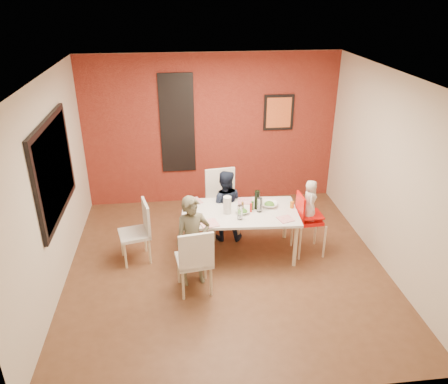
{
  "coord_description": "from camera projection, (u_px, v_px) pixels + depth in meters",
  "views": [
    {
      "loc": [
        -0.64,
        -5.23,
        3.68
      ],
      "look_at": [
        0.0,
        0.3,
        1.05
      ],
      "focal_mm": 35.0,
      "sensor_mm": 36.0,
      "label": 1
    }
  ],
  "objects": [
    {
      "name": "brick_accent_wall",
      "position": [
        211.0,
        131.0,
        7.76
      ],
      "size": [
        4.5,
        0.02,
        2.7
      ],
      "primitive_type": "cube",
      "color": "maroon",
      "rests_on": "ground"
    },
    {
      "name": "plate_near_left",
      "position": [
        209.0,
        223.0,
        6.04
      ],
      "size": [
        0.29,
        0.29,
        0.01
      ],
      "primitive_type": "cube",
      "rotation": [
        0.0,
        0.0,
        0.25
      ],
      "color": "white",
      "rests_on": "dining_table"
    },
    {
      "name": "condiment_brown",
      "position": [
        243.0,
        206.0,
        6.36
      ],
      "size": [
        0.04,
        0.04,
        0.14
      ],
      "primitive_type": "cylinder",
      "color": "brown",
      "rests_on": "dining_table"
    },
    {
      "name": "high_chair",
      "position": [
        307.0,
        218.0,
        6.43
      ],
      "size": [
        0.43,
        0.43,
        0.97
      ],
      "rotation": [
        0.0,
        0.0,
        1.62
      ],
      "color": "red",
      "rests_on": "ground"
    },
    {
      "name": "dining_table",
      "position": [
        240.0,
        215.0,
        6.4
      ],
      "size": [
        1.74,
        1.04,
        0.7
      ],
      "rotation": [
        0.0,
        0.0,
        -0.06
      ],
      "color": "silver",
      "rests_on": "ground"
    },
    {
      "name": "wine_glass_a",
      "position": [
        240.0,
        212.0,
        6.12
      ],
      "size": [
        0.08,
        0.08,
        0.21
      ],
      "primitive_type": "cylinder",
      "color": "white",
      "rests_on": "dining_table"
    },
    {
      "name": "wine_bottle",
      "position": [
        257.0,
        200.0,
        6.39
      ],
      "size": [
        0.08,
        0.08,
        0.29
      ],
      "primitive_type": "cylinder",
      "color": "black",
      "rests_on": "dining_table"
    },
    {
      "name": "chair_far",
      "position": [
        222.0,
        198.0,
        7.03
      ],
      "size": [
        0.55,
        0.55,
        1.05
      ],
      "rotation": [
        0.0,
        0.0,
        0.14
      ],
      "color": "silver",
      "rests_on": "ground"
    },
    {
      "name": "paper_towel_roll",
      "position": [
        227.0,
        205.0,
        6.27
      ],
      "size": [
        0.12,
        0.12,
        0.26
      ],
      "primitive_type": "cylinder",
      "color": "white",
      "rests_on": "dining_table"
    },
    {
      "name": "child_far",
      "position": [
        225.0,
        206.0,
        6.81
      ],
      "size": [
        0.62,
        0.52,
        1.16
      ],
      "primitive_type": "imported",
      "rotation": [
        0.0,
        0.0,
        3.0
      ],
      "color": "black",
      "rests_on": "ground"
    },
    {
      "name": "ground",
      "position": [
        226.0,
        266.0,
        6.34
      ],
      "size": [
        4.5,
        4.5,
        0.0
      ],
      "primitive_type": "plane",
      "color": "brown",
      "rests_on": "ground"
    },
    {
      "name": "wall_right",
      "position": [
        389.0,
        173.0,
        5.99
      ],
      "size": [
        0.02,
        4.5,
        2.7
      ],
      "primitive_type": "cube",
      "color": "beige",
      "rests_on": "ground"
    },
    {
      "name": "picture_window_pane",
      "position": [
        55.0,
        169.0,
        5.62
      ],
      "size": [
        0.02,
        1.55,
        1.15
      ],
      "primitive_type": "cube",
      "color": "black",
      "rests_on": "wall_left"
    },
    {
      "name": "toddler",
      "position": [
        310.0,
        200.0,
        6.31
      ],
      "size": [
        0.25,
        0.33,
        0.61
      ],
      "primitive_type": "imported",
      "rotation": [
        0.0,
        0.0,
        1.38
      ],
      "color": "beige",
      "rests_on": "high_chair"
    },
    {
      "name": "plate_far_left",
      "position": [
        194.0,
        201.0,
        6.66
      ],
      "size": [
        0.29,
        0.29,
        0.01
      ],
      "primitive_type": "cube",
      "rotation": [
        0.0,
        0.0,
        0.38
      ],
      "color": "white",
      "rests_on": "dining_table"
    },
    {
      "name": "wall_left",
      "position": [
        50.0,
        189.0,
        5.52
      ],
      "size": [
        0.02,
        4.5,
        2.7
      ],
      "primitive_type": "cube",
      "color": "beige",
      "rests_on": "ground"
    },
    {
      "name": "child_near",
      "position": [
        193.0,
        241.0,
        5.74
      ],
      "size": [
        0.52,
        0.4,
        1.28
      ],
      "primitive_type": "imported",
      "rotation": [
        0.0,
        0.0,
        0.22
      ],
      "color": "brown",
      "rests_on": "ground"
    },
    {
      "name": "sippy_cup",
      "position": [
        292.0,
        205.0,
        6.46
      ],
      "size": [
        0.06,
        0.06,
        0.1
      ],
      "primitive_type": "cylinder",
      "color": "orange",
      "rests_on": "dining_table"
    },
    {
      "name": "salad_bowl_b",
      "position": [
        269.0,
        205.0,
        6.51
      ],
      "size": [
        0.3,
        0.3,
        0.06
      ],
      "primitive_type": "imported",
      "rotation": [
        0.0,
        0.0,
        -0.33
      ],
      "color": "white",
      "rests_on": "dining_table"
    },
    {
      "name": "art_print_canvas",
      "position": [
        279.0,
        113.0,
        7.73
      ],
      "size": [
        0.44,
        0.01,
        0.54
      ],
      "primitive_type": "cube",
      "color": "orange",
      "rests_on": "wall_back"
    },
    {
      "name": "wall_front",
      "position": [
        258.0,
        287.0,
        3.74
      ],
      "size": [
        4.5,
        0.02,
        2.7
      ],
      "primitive_type": "cube",
      "color": "beige",
      "rests_on": "ground"
    },
    {
      "name": "salad_bowl_a",
      "position": [
        242.0,
        212.0,
        6.31
      ],
      "size": [
        0.23,
        0.23,
        0.05
      ],
      "primitive_type": "imported",
      "rotation": [
        0.0,
        0.0,
        0.22
      ],
      "color": "silver",
      "rests_on": "dining_table"
    },
    {
      "name": "wall_back",
      "position": [
        211.0,
        130.0,
        7.78
      ],
      "size": [
        4.5,
        0.02,
        2.7
      ],
      "primitive_type": "cube",
      "color": "beige",
      "rests_on": "ground"
    },
    {
      "name": "ceiling",
      "position": [
        227.0,
        77.0,
        5.18
      ],
      "size": [
        4.5,
        4.5,
        0.02
      ],
      "primitive_type": "cube",
      "color": "silver",
      "rests_on": "wall_back"
    },
    {
      "name": "chair_near",
      "position": [
        195.0,
        258.0,
        5.56
      ],
      "size": [
        0.5,
        0.5,
        0.96
      ],
      "rotation": [
        0.0,
        0.0,
        3.28
      ],
      "color": "silver",
      "rests_on": "ground"
    },
    {
      "name": "condiment_green",
      "position": [
        252.0,
        206.0,
        6.39
      ],
      "size": [
        0.04,
        0.04,
        0.14
      ],
      "primitive_type": "cylinder",
      "color": "#2E6D24",
      "rests_on": "dining_table"
    },
    {
      "name": "art_print_frame",
      "position": [
        279.0,
        112.0,
        7.74
      ],
      "size": [
        0.54,
        0.03,
        0.64
      ],
      "primitive_type": "cube",
      "color": "black",
      "rests_on": "wall_back"
    },
    {
      "name": "glassblock_surround",
      "position": [
        177.0,
        124.0,
        7.62
      ],
      "size": [
        0.6,
        0.03,
        1.76
      ],
      "primitive_type": "cube",
      "color": "black",
      "rests_on": "wall_back"
    },
    {
      "name": "chair_left",
      "position": [
        139.0,
        228.0,
        6.3
      ],
      "size": [
        0.51,
        0.51,
        0.91
      ],
      "rotation": [
        0.0,
        0.0,
        4.94
      ],
      "color": "silver",
      "rests_on": "ground"
    },
    {
      "name": "glassblock_strip",
      "position": [
        177.0,
        124.0,
        7.62
      ],
      "size": [
        0.55,
        0.03,
        1.7
      ],
      "primitive_type": "cube",
      "color": "#B4BFC5",
      "rests_on": "wall_back"
    },
    {
      "name": "plate_near_right",
      "position": [
        286.0,
        219.0,
        6.15
      ],
      "size": [
        0.25,
        0.25,
        0.01
      ],
      "primitive_type": "cube",
      "rotation": [
        0.0,
        0.0,
        0.29
      ],
      "color": "white",
      "rests_on": "dining_table"
    },
    {
      "name": "condiment_red",
      "position": [
        251.0,
        208.0,
        6.33
      ],
      "size": [
        0.04,
        0.04,
        0.14
      ],
      "primitive_type": "cylinder",
      "color": "red",
      "rests_on": "dining_table"
    },
    {
      "name": "plate_far_mid",
      "position": [
        245.0,
        201.0,
        6.67
      ],
      "size": [
        0.24,
        0.24,
        0.01
      ],
      "primitive_type": "cube",
      "rotation": [
        0.0,
        0.0,
        -0.12
      ],
      "color": "white",
      "rests_on": "dining_table"
    },
    {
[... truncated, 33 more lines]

